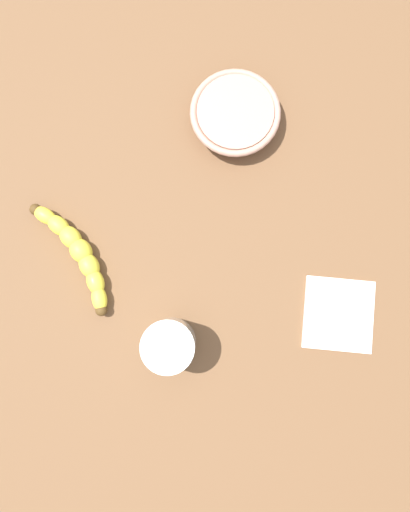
{
  "coord_description": "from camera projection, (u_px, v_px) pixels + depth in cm",
  "views": [
    {
      "loc": [
        -12.33,
        -1.15,
        81.1
      ],
      "look_at": [
        -5.61,
        -4.26,
        5.0
      ],
      "focal_mm": 32.08,
      "sensor_mm": 36.0,
      "label": 1
    }
  ],
  "objects": [
    {
      "name": "ceramic_bowl",
      "position": [
        235.0,
        115.0,
        0.78
      ],
      "size": [
        15.45,
        15.45,
        4.21
      ],
      "color": "tan",
      "rests_on": "wooden_tabletop"
    },
    {
      "name": "smoothie_glass",
      "position": [
        170.0,
        344.0,
        0.72
      ],
      "size": [
        8.16,
        8.16,
        10.09
      ],
      "color": "silver",
      "rests_on": "wooden_tabletop"
    },
    {
      "name": "folded_napkin",
      "position": [
        339.0,
        314.0,
        0.77
      ],
      "size": [
        16.37,
        16.2,
        0.6
      ],
      "primitive_type": "cube",
      "rotation": [
        0.0,
        0.0,
        -0.53
      ],
      "color": "white",
      "rests_on": "wooden_tabletop"
    },
    {
      "name": "banana",
      "position": [
        77.0,
        253.0,
        0.77
      ],
      "size": [
        22.22,
        7.51,
        3.6
      ],
      "rotation": [
        0.0,
        0.0,
        0.16
      ],
      "color": "yellow",
      "rests_on": "wooden_tabletop"
    },
    {
      "name": "wooden_tabletop",
      "position": [
        170.0,
        239.0,
        0.8
      ],
      "size": [
        120.0,
        120.0,
        3.0
      ],
      "primitive_type": "cube",
      "color": "brown",
      "rests_on": "ground"
    }
  ]
}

